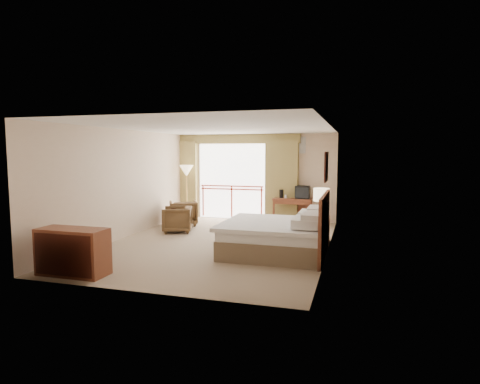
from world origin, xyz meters
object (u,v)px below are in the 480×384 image
(nightstand, at_px, (320,230))
(tv, at_px, (303,192))
(armchair_far, at_px, (184,225))
(desk, at_px, (293,203))
(armchair_near, at_px, (177,232))
(floor_lamp, at_px, (186,173))
(side_table, at_px, (175,214))
(table_lamp, at_px, (321,195))
(wastebasket, at_px, (273,221))
(bed, at_px, (278,236))
(dresser, at_px, (73,252))

(nightstand, distance_m, tv, 2.60)
(armchair_far, bearing_deg, desk, 174.72)
(tv, height_order, armchair_near, tv)
(armchair_near, bearing_deg, floor_lamp, 177.76)
(nightstand, xyz_separation_m, side_table, (-4.11, 0.65, 0.10))
(armchair_far, bearing_deg, table_lamp, 136.07)
(desk, height_order, wastebasket, desk)
(table_lamp, relative_size, tv, 1.55)
(armchair_far, distance_m, floor_lamp, 1.83)
(wastebasket, height_order, floor_lamp, floor_lamp)
(desk, bearing_deg, armchair_near, -138.67)
(table_lamp, relative_size, desk, 0.57)
(bed, bearing_deg, side_table, 148.81)
(floor_lamp, bearing_deg, wastebasket, -9.26)
(wastebasket, bearing_deg, armchair_far, -168.33)
(armchair_near, bearing_deg, dresser, -20.85)
(nightstand, distance_m, side_table, 4.16)
(table_lamp, distance_m, tv, 2.48)
(tv, bearing_deg, armchair_near, -128.74)
(armchair_near, relative_size, floor_lamp, 0.44)
(bed, height_order, table_lamp, table_lamp)
(wastebasket, relative_size, side_table, 0.48)
(side_table, bearing_deg, bed, -31.19)
(nightstand, bearing_deg, armchair_near, 175.59)
(desk, bearing_deg, wastebasket, -118.11)
(desk, bearing_deg, floor_lamp, -173.56)
(bed, height_order, desk, bed)
(nightstand, distance_m, floor_lamp, 5.05)
(armchair_near, height_order, dresser, dresser)
(nightstand, relative_size, armchair_near, 0.80)
(desk, xyz_separation_m, floor_lamp, (-3.35, -0.31, 0.90))
(floor_lamp, bearing_deg, armchair_near, -73.24)
(bed, xyz_separation_m, armchair_far, (-3.30, 2.52, -0.38))
(tv, distance_m, armchair_far, 3.67)
(dresser, bearing_deg, wastebasket, 69.37)
(nightstand, bearing_deg, table_lamp, 87.77)
(wastebasket, xyz_separation_m, side_table, (-2.62, -1.03, 0.26))
(table_lamp, relative_size, floor_lamp, 0.38)
(tv, relative_size, armchair_far, 0.54)
(armchair_near, relative_size, side_table, 1.28)
(bed, relative_size, nightstand, 3.51)
(table_lamp, height_order, desk, table_lamp)
(side_table, bearing_deg, armchair_far, 85.68)
(bed, height_order, tv, tv)
(bed, xyz_separation_m, dresser, (-3.16, -2.44, 0.03))
(armchair_near, xyz_separation_m, floor_lamp, (-0.61, 2.01, 1.49))
(tv, bearing_deg, armchair_far, -144.52)
(armchair_far, bearing_deg, wastebasket, 162.83)
(nightstand, distance_m, dresser, 5.48)
(bed, distance_m, armchair_far, 4.16)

